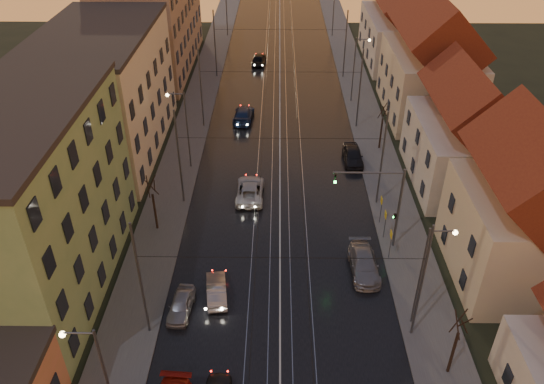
{
  "coord_description": "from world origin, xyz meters",
  "views": [
    {
      "loc": [
        -0.24,
        -14.87,
        27.11
      ],
      "look_at": [
        -0.67,
        20.94,
        3.19
      ],
      "focal_mm": 35.0,
      "sensor_mm": 36.0,
      "label": 1
    }
  ],
  "objects_px": {
    "street_lamp_3": "(357,64)",
    "traffic_light_mast": "(387,199)",
    "street_lamp_2": "(184,123)",
    "parked_right_1": "(364,264)",
    "driving_car_3": "(243,114)",
    "driving_car_2": "(250,190)",
    "driving_car_4": "(259,59)",
    "parked_left_3": "(181,305)",
    "street_lamp_1": "(427,268)",
    "driving_car_1": "(217,290)",
    "street_lamp_0": "(99,373)",
    "parked_right_2": "(353,155)"
  },
  "relations": [
    {
      "from": "street_lamp_3",
      "to": "traffic_light_mast",
      "type": "bearing_deg",
      "value": -92.27
    },
    {
      "from": "street_lamp_1",
      "to": "parked_left_3",
      "type": "xyz_separation_m",
      "value": [
        -15.88,
        0.85,
        -4.26
      ]
    },
    {
      "from": "parked_left_3",
      "to": "street_lamp_1",
      "type": "bearing_deg",
      "value": 1.85
    },
    {
      "from": "street_lamp_3",
      "to": "driving_car_1",
      "type": "relative_size",
      "value": 2.07
    },
    {
      "from": "driving_car_1",
      "to": "parked_right_1",
      "type": "xyz_separation_m",
      "value": [
        10.75,
        2.75,
        0.08
      ]
    },
    {
      "from": "street_lamp_3",
      "to": "driving_car_4",
      "type": "bearing_deg",
      "value": 132.99
    },
    {
      "from": "driving_car_3",
      "to": "driving_car_1",
      "type": "bearing_deg",
      "value": 93.47
    },
    {
      "from": "street_lamp_0",
      "to": "parked_right_1",
      "type": "height_order",
      "value": "street_lamp_0"
    },
    {
      "from": "street_lamp_1",
      "to": "street_lamp_2",
      "type": "xyz_separation_m",
      "value": [
        -18.21,
        20.0,
        0.0
      ]
    },
    {
      "from": "street_lamp_2",
      "to": "parked_right_1",
      "type": "xyz_separation_m",
      "value": [
        15.36,
        -14.95,
        -4.17
      ]
    },
    {
      "from": "street_lamp_3",
      "to": "driving_car_2",
      "type": "height_order",
      "value": "street_lamp_3"
    },
    {
      "from": "driving_car_3",
      "to": "parked_right_1",
      "type": "relative_size",
      "value": 1.04
    },
    {
      "from": "parked_right_1",
      "to": "parked_right_2",
      "type": "relative_size",
      "value": 1.08
    },
    {
      "from": "traffic_light_mast",
      "to": "parked_right_1",
      "type": "relative_size",
      "value": 1.47
    },
    {
      "from": "street_lamp_2",
      "to": "driving_car_1",
      "type": "bearing_deg",
      "value": -75.38
    },
    {
      "from": "street_lamp_2",
      "to": "parked_right_1",
      "type": "relative_size",
      "value": 1.63
    },
    {
      "from": "parked_left_3",
      "to": "traffic_light_mast",
      "type": "bearing_deg",
      "value": 30.74
    },
    {
      "from": "street_lamp_0",
      "to": "street_lamp_1",
      "type": "bearing_deg",
      "value": 23.72
    },
    {
      "from": "street_lamp_1",
      "to": "driving_car_3",
      "type": "xyz_separation_m",
      "value": [
        -13.29,
        30.62,
        -4.14
      ]
    },
    {
      "from": "street_lamp_0",
      "to": "parked_right_2",
      "type": "distance_m",
      "value": 33.76
    },
    {
      "from": "street_lamp_0",
      "to": "street_lamp_2",
      "type": "bearing_deg",
      "value": 90.0
    },
    {
      "from": "driving_car_3",
      "to": "driving_car_4",
      "type": "height_order",
      "value": "driving_car_4"
    },
    {
      "from": "parked_right_1",
      "to": "driving_car_2",
      "type": "bearing_deg",
      "value": 130.34
    },
    {
      "from": "driving_car_3",
      "to": "traffic_light_mast",
      "type": "bearing_deg",
      "value": 122.38
    },
    {
      "from": "traffic_light_mast",
      "to": "parked_right_2",
      "type": "bearing_deg",
      "value": 93.09
    },
    {
      "from": "driving_car_2",
      "to": "parked_right_1",
      "type": "distance_m",
      "value": 13.35
    },
    {
      "from": "street_lamp_3",
      "to": "traffic_light_mast",
      "type": "height_order",
      "value": "street_lamp_3"
    },
    {
      "from": "driving_car_4",
      "to": "parked_right_1",
      "type": "bearing_deg",
      "value": 105.97
    },
    {
      "from": "street_lamp_3",
      "to": "driving_car_1",
      "type": "height_order",
      "value": "street_lamp_3"
    },
    {
      "from": "parked_left_3",
      "to": "parked_right_1",
      "type": "height_order",
      "value": "parked_right_1"
    },
    {
      "from": "driving_car_2",
      "to": "street_lamp_2",
      "type": "bearing_deg",
      "value": -37.76
    },
    {
      "from": "parked_right_1",
      "to": "driving_car_3",
      "type": "bearing_deg",
      "value": 110.38
    },
    {
      "from": "street_lamp_3",
      "to": "parked_left_3",
      "type": "bearing_deg",
      "value": -114.31
    },
    {
      "from": "street_lamp_1",
      "to": "driving_car_1",
      "type": "relative_size",
      "value": 2.07
    },
    {
      "from": "street_lamp_3",
      "to": "parked_left_3",
      "type": "xyz_separation_m",
      "value": [
        -15.88,
        -35.15,
        -4.26
      ]
    },
    {
      "from": "driving_car_2",
      "to": "driving_car_3",
      "type": "relative_size",
      "value": 1.02
    },
    {
      "from": "street_lamp_3",
      "to": "traffic_light_mast",
      "type": "distance_m",
      "value": 28.03
    },
    {
      "from": "street_lamp_3",
      "to": "driving_car_2",
      "type": "distance_m",
      "value": 24.5
    },
    {
      "from": "street_lamp_0",
      "to": "traffic_light_mast",
      "type": "relative_size",
      "value": 1.11
    },
    {
      "from": "driving_car_2",
      "to": "driving_car_4",
      "type": "relative_size",
      "value": 1.13
    },
    {
      "from": "driving_car_2",
      "to": "driving_car_4",
      "type": "xyz_separation_m",
      "value": [
        -0.32,
        34.07,
        0.06
      ]
    },
    {
      "from": "driving_car_1",
      "to": "parked_left_3",
      "type": "bearing_deg",
      "value": 24.54
    },
    {
      "from": "street_lamp_3",
      "to": "driving_car_3",
      "type": "distance_m",
      "value": 14.93
    },
    {
      "from": "driving_car_1",
      "to": "driving_car_3",
      "type": "height_order",
      "value": "driving_car_3"
    },
    {
      "from": "street_lamp_0",
      "to": "parked_right_2",
      "type": "height_order",
      "value": "street_lamp_0"
    },
    {
      "from": "street_lamp_3",
      "to": "parked_right_1",
      "type": "height_order",
      "value": "street_lamp_3"
    },
    {
      "from": "street_lamp_3",
      "to": "street_lamp_1",
      "type": "bearing_deg",
      "value": -90.0
    },
    {
      "from": "street_lamp_2",
      "to": "driving_car_4",
      "type": "relative_size",
      "value": 1.73
    },
    {
      "from": "driving_car_3",
      "to": "parked_right_1",
      "type": "xyz_separation_m",
      "value": [
        10.45,
        -25.56,
        -0.03
      ]
    },
    {
      "from": "street_lamp_1",
      "to": "parked_right_2",
      "type": "distance_m",
      "value": 21.7
    }
  ]
}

